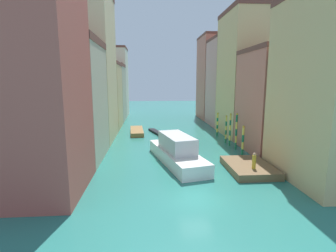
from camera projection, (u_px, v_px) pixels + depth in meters
ground_plane at (170, 135)px, 44.40m from camera, size 154.00×154.00×0.00m
building_left_0 at (39, 81)px, 20.34m from camera, size 6.37×8.90×18.30m
building_left_1 at (74, 100)px, 29.80m from camera, size 6.37×9.65×13.89m
building_left_2 at (92, 67)px, 39.40m from camera, size 6.37×11.14×22.57m
building_left_3 at (104, 95)px, 50.43m from camera, size 6.37×9.03×12.73m
building_left_4 at (111, 93)px, 59.25m from camera, size 6.37×8.63×12.98m
building_left_5 at (115, 82)px, 67.76m from camera, size 6.37×8.75×17.66m
building_right_0 at (327, 88)px, 22.99m from camera, size 6.37×10.76×17.12m
building_right_1 at (271, 100)px, 33.62m from camera, size 6.37×9.68×13.33m
building_right_2 at (243, 74)px, 43.24m from camera, size 6.37×10.93×20.57m
building_right_3 at (225, 82)px, 53.36m from camera, size 6.37×9.23×17.70m
building_right_4 at (213, 78)px, 63.38m from camera, size 6.37×10.76×19.86m
waterfront_dock at (249, 167)px, 26.70m from camera, size 4.36×6.33×0.72m
person_on_dock at (254, 161)px, 25.08m from camera, size 0.36×0.36×1.59m
mooring_pole_0 at (243, 141)px, 31.59m from camera, size 0.31×0.31×3.84m
mooring_pole_1 at (236, 131)px, 34.63m from camera, size 0.29×0.29×4.96m
mooring_pole_2 at (230, 129)px, 36.72m from camera, size 0.27×0.27×4.68m
mooring_pole_3 at (226, 129)px, 38.27m from camera, size 0.27×0.27×4.18m
mooring_pole_4 at (217, 124)px, 43.61m from camera, size 0.33×0.33×3.95m
vaporetto_white at (177, 152)px, 29.29m from camera, size 5.96×12.35×3.19m
gondola_black at (160, 134)px, 44.12m from camera, size 3.98×9.85×0.37m
motorboat_0 at (137, 131)px, 45.83m from camera, size 2.69×7.66×0.71m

